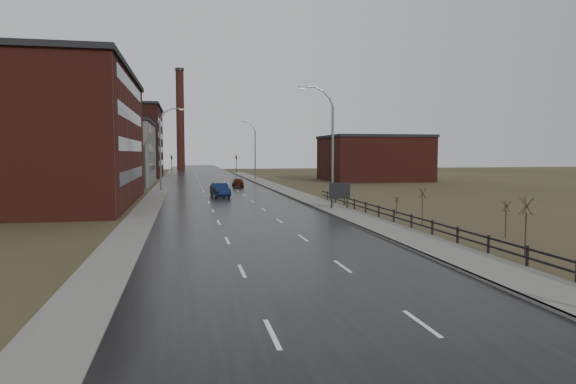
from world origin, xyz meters
name	(u,v)px	position (x,y,z in m)	size (l,w,h in m)	color
road	(221,191)	(0.00, 60.00, 0.03)	(14.00, 300.00, 0.06)	black
sidewalk_right	(333,209)	(8.60, 35.00, 0.09)	(3.20, 180.00, 0.18)	#595651
curb_right	(317,209)	(7.08, 35.00, 0.09)	(0.16, 180.00, 0.18)	slate
sidewalk_left	(159,192)	(-8.20, 60.00, 0.06)	(2.40, 260.00, 0.12)	#595651
warehouse_near	(16,137)	(-20.99, 45.00, 6.76)	(22.44, 28.56, 13.50)	#471914
warehouse_mid	(102,153)	(-17.99, 78.00, 5.26)	(16.32, 20.40, 10.50)	slate
warehouse_far	(99,141)	(-22.99, 108.00, 7.76)	(26.52, 24.48, 15.50)	#331611
building_right	(374,158)	(30.30, 82.00, 4.26)	(18.36, 16.32, 8.50)	#471914
smokestack	(180,119)	(-6.00, 150.00, 15.50)	(2.70, 2.70, 30.70)	#331611
streetlight_right_mid	(329,146)	(8.50, 36.00, 5.84)	(3.36, 0.28, 11.35)	slate
streetlight_left	(162,148)	(-7.70, 62.00, 5.84)	(3.36, 0.28, 11.35)	slate
streetlight_right_far	(254,150)	(8.50, 90.00, 5.84)	(3.36, 0.28, 11.35)	slate
guardrail	(438,227)	(10.30, 18.31, 0.71)	(0.10, 53.05, 1.10)	black
shrub_c	(526,225)	(12.05, 12.53, 1.60)	(0.70, 0.74, 3.00)	#382D23
shrub_d	(506,218)	(14.67, 17.99, 1.22)	(0.54, 0.57, 2.29)	#382D23
shrub_e	(422,205)	(12.21, 24.34, 1.43)	(0.63, 0.67, 2.68)	#382D23
shrub_f	(397,205)	(12.74, 30.16, 0.83)	(0.38, 0.40, 1.57)	#382D23
billboard	(340,192)	(9.10, 34.65, 1.70)	(1.99, 0.17, 2.53)	black
traffic_light_left	(172,155)	(-8.00, 120.00, 4.60)	(0.58, 2.73, 5.30)	black
traffic_light_right	(236,155)	(8.00, 120.00, 4.60)	(0.58, 2.73, 5.30)	black
car_near	(220,191)	(-0.69, 50.52, 0.80)	(1.69, 4.86, 1.60)	#0C173C
car_far	(238,183)	(3.14, 67.75, 0.70)	(1.65, 4.10, 1.40)	#41160A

